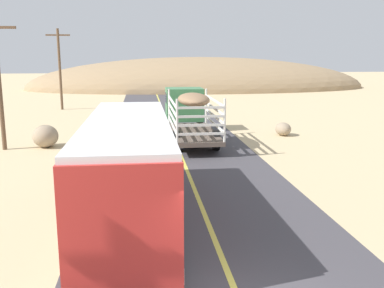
% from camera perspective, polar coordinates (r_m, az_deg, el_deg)
% --- Properties ---
extents(livestock_truck, '(2.53, 9.70, 3.02)m').
position_cam_1_polar(livestock_truck, '(27.86, -0.59, 4.70)').
color(livestock_truck, '#3F7F4C').
rests_on(livestock_truck, road_surface).
extents(bus, '(2.54, 10.00, 3.21)m').
position_cam_1_polar(bus, '(13.67, -8.34, -2.93)').
color(bus, red).
rests_on(bus, road_surface).
extents(power_pole_far, '(2.20, 0.24, 7.54)m').
position_cam_1_polar(power_pole_far, '(43.34, -16.97, 9.69)').
color(power_pole_far, brown).
rests_on(power_pole_far, ground).
extents(boulder_near_shoulder, '(1.42, 1.58, 1.26)m').
position_cam_1_polar(boulder_near_shoulder, '(25.95, -18.68, 0.98)').
color(boulder_near_shoulder, gray).
rests_on(boulder_near_shoulder, ground).
extents(boulder_far_horizon, '(0.99, 1.26, 0.85)m').
position_cam_1_polar(boulder_far_horizon, '(28.81, 11.87, 1.94)').
color(boulder_far_horizon, gray).
rests_on(boulder_far_horizon, ground).
extents(distant_hill, '(52.89, 22.51, 9.64)m').
position_cam_1_polar(distant_hill, '(68.78, 0.86, 7.34)').
color(distant_hill, '#997C5A').
rests_on(distant_hill, ground).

